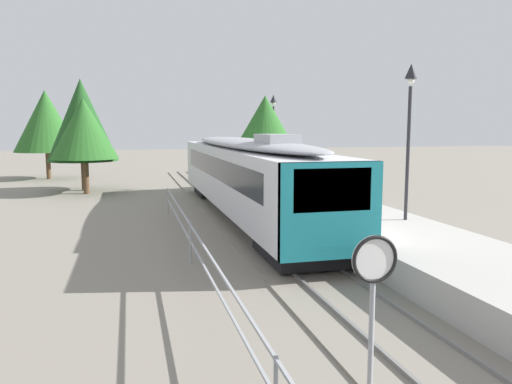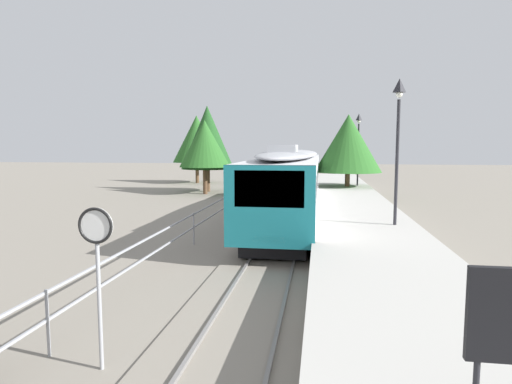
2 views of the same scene
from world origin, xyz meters
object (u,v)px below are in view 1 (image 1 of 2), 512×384
speed_limit_sign (374,288)px  platform_lamp_mid_platform (410,112)px  platform_lamp_far_end (273,120)px  commuter_train (245,172)px

speed_limit_sign → platform_lamp_mid_platform: bearing=56.8°
platform_lamp_mid_platform → speed_limit_sign: (-6.43, -9.84, -2.50)m
platform_lamp_far_end → speed_limit_sign: 27.16m
platform_lamp_mid_platform → speed_limit_sign: 12.02m
platform_lamp_far_end → speed_limit_sign: bearing=-103.8°
platform_lamp_mid_platform → platform_lamp_far_end: bearing=90.0°
commuter_train → platform_lamp_far_end: 11.28m
platform_lamp_far_end → platform_lamp_mid_platform: bearing=-90.0°
speed_limit_sign → platform_lamp_far_end: bearing=76.2°
commuter_train → platform_lamp_mid_platform: platform_lamp_mid_platform is taller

